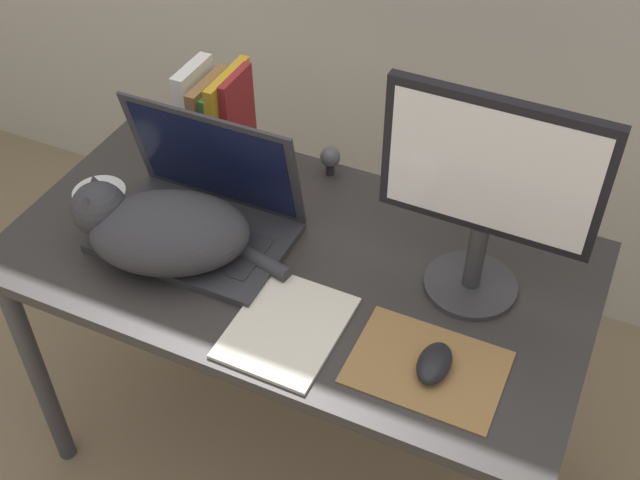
# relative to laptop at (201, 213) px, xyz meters

# --- Properties ---
(desk) EXTENTS (1.21, 0.65, 0.71)m
(desk) POSITION_rel_laptop_xyz_m (0.21, 0.01, -0.13)
(desk) COLOR #2D2B2B
(desk) RESTS_ON ground_plane
(laptop) EXTENTS (0.39, 0.26, 0.27)m
(laptop) POSITION_rel_laptop_xyz_m (0.00, 0.00, 0.00)
(laptop) COLOR #2D2D33
(laptop) RESTS_ON desk
(cat) EXTENTS (0.45, 0.32, 0.16)m
(cat) POSITION_rel_laptop_xyz_m (-0.03, -0.10, 0.02)
(cat) COLOR #333338
(cat) RESTS_ON desk
(external_monitor) EXTENTS (0.40, 0.19, 0.44)m
(external_monitor) POSITION_rel_laptop_xyz_m (0.57, 0.08, 0.20)
(external_monitor) COLOR #333338
(external_monitor) RESTS_ON desk
(mousepad) EXTENTS (0.28, 0.20, 0.00)m
(mousepad) POSITION_rel_laptop_xyz_m (0.56, -0.15, -0.05)
(mousepad) COLOR olive
(mousepad) RESTS_ON desk
(computer_mouse) EXTENTS (0.06, 0.10, 0.03)m
(computer_mouse) POSITION_rel_laptop_xyz_m (0.57, -0.15, -0.03)
(computer_mouse) COLOR black
(computer_mouse) RESTS_ON mousepad
(book_row) EXTENTS (0.14, 0.17, 0.25)m
(book_row) POSITION_rel_laptop_xyz_m (-0.09, 0.24, 0.06)
(book_row) COLOR white
(book_row) RESTS_ON desk
(notepad) EXTENTS (0.20, 0.25, 0.01)m
(notepad) POSITION_rel_laptop_xyz_m (0.28, -0.17, -0.05)
(notepad) COLOR silver
(notepad) RESTS_ON desk
(webcam) EXTENTS (0.05, 0.05, 0.07)m
(webcam) POSITION_rel_laptop_xyz_m (0.16, 0.30, -0.01)
(webcam) COLOR #232328
(webcam) RESTS_ON desk
(cd_disc) EXTENTS (0.12, 0.12, 0.00)m
(cd_disc) POSITION_rel_laptop_xyz_m (-0.28, 0.02, -0.05)
(cd_disc) COLOR silver
(cd_disc) RESTS_ON desk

